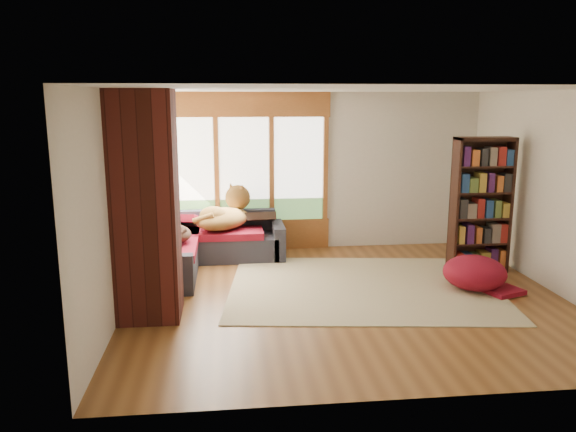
{
  "coord_description": "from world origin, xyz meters",
  "views": [
    {
      "loc": [
        -1.48,
        -6.69,
        2.5
      ],
      "look_at": [
        -0.68,
        0.62,
        0.95
      ],
      "focal_mm": 35.0,
      "sensor_mm": 36.0,
      "label": 1
    }
  ],
  "objects_px": {
    "sectional_sofa": "(198,245)",
    "pouf": "(475,272)",
    "brick_chimney": "(146,207)",
    "bookshelf": "(481,206)",
    "dog_tan": "(226,207)",
    "dog_brindle": "(174,223)",
    "area_rug": "(363,287)"
  },
  "relations": [
    {
      "from": "brick_chimney",
      "to": "bookshelf",
      "type": "distance_m",
      "value": 4.71
    },
    {
      "from": "sectional_sofa",
      "to": "area_rug",
      "type": "xyz_separation_m",
      "value": [
        2.26,
        -1.33,
        -0.3
      ]
    },
    {
      "from": "area_rug",
      "to": "pouf",
      "type": "distance_m",
      "value": 1.49
    },
    {
      "from": "bookshelf",
      "to": "dog_tan",
      "type": "relative_size",
      "value": 1.69
    },
    {
      "from": "area_rug",
      "to": "dog_brindle",
      "type": "bearing_deg",
      "value": 159.86
    },
    {
      "from": "brick_chimney",
      "to": "dog_tan",
      "type": "relative_size",
      "value": 2.23
    },
    {
      "from": "brick_chimney",
      "to": "dog_brindle",
      "type": "xyz_separation_m",
      "value": [
        0.14,
        1.65,
        -0.57
      ]
    },
    {
      "from": "pouf",
      "to": "dog_tan",
      "type": "height_order",
      "value": "dog_tan"
    },
    {
      "from": "pouf",
      "to": "dog_tan",
      "type": "distance_m",
      "value": 3.81
    },
    {
      "from": "dog_tan",
      "to": "dog_brindle",
      "type": "height_order",
      "value": "dog_tan"
    },
    {
      "from": "area_rug",
      "to": "dog_brindle",
      "type": "height_order",
      "value": "dog_brindle"
    },
    {
      "from": "bookshelf",
      "to": "area_rug",
      "type": "bearing_deg",
      "value": -164.37
    },
    {
      "from": "brick_chimney",
      "to": "dog_tan",
      "type": "distance_m",
      "value": 2.55
    },
    {
      "from": "dog_brindle",
      "to": "bookshelf",
      "type": "bearing_deg",
      "value": -113.31
    },
    {
      "from": "dog_tan",
      "to": "dog_brindle",
      "type": "distance_m",
      "value": 1.03
    },
    {
      "from": "sectional_sofa",
      "to": "pouf",
      "type": "distance_m",
      "value": 4.03
    },
    {
      "from": "brick_chimney",
      "to": "pouf",
      "type": "xyz_separation_m",
      "value": [
        4.16,
        0.49,
        -1.06
      ]
    },
    {
      "from": "brick_chimney",
      "to": "dog_brindle",
      "type": "distance_m",
      "value": 1.75
    },
    {
      "from": "brick_chimney",
      "to": "pouf",
      "type": "height_order",
      "value": "brick_chimney"
    },
    {
      "from": "brick_chimney",
      "to": "pouf",
      "type": "distance_m",
      "value": 4.33
    },
    {
      "from": "sectional_sofa",
      "to": "dog_tan",
      "type": "distance_m",
      "value": 0.75
    },
    {
      "from": "bookshelf",
      "to": "dog_tan",
      "type": "height_order",
      "value": "bookshelf"
    },
    {
      "from": "sectional_sofa",
      "to": "brick_chimney",
      "type": "bearing_deg",
      "value": -97.89
    },
    {
      "from": "sectional_sofa",
      "to": "pouf",
      "type": "xyz_separation_m",
      "value": [
        3.72,
        -1.56,
        -0.07
      ]
    },
    {
      "from": "brick_chimney",
      "to": "dog_tan",
      "type": "height_order",
      "value": "brick_chimney"
    },
    {
      "from": "bookshelf",
      "to": "dog_brindle",
      "type": "height_order",
      "value": "bookshelf"
    },
    {
      "from": "brick_chimney",
      "to": "area_rug",
      "type": "distance_m",
      "value": 3.08
    },
    {
      "from": "sectional_sofa",
      "to": "dog_tan",
      "type": "relative_size",
      "value": 1.89
    },
    {
      "from": "pouf",
      "to": "dog_tan",
      "type": "xyz_separation_m",
      "value": [
        -3.27,
        1.86,
        0.59
      ]
    },
    {
      "from": "area_rug",
      "to": "bookshelf",
      "type": "relative_size",
      "value": 1.81
    },
    {
      "from": "brick_chimney",
      "to": "bookshelf",
      "type": "xyz_separation_m",
      "value": [
        4.54,
        1.23,
        -0.32
      ]
    },
    {
      "from": "area_rug",
      "to": "brick_chimney",
      "type": "bearing_deg",
      "value": -165.23
    }
  ]
}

